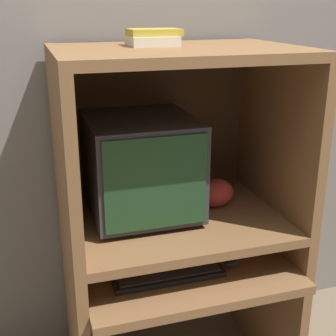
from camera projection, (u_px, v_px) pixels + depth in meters
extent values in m
cube|color=gray|center=(150.00, 75.00, 2.08)|extent=(6.00, 0.06, 2.60)
cube|color=brown|center=(77.00, 333.00, 1.94)|extent=(0.04, 0.65, 0.62)
cube|color=brown|center=(264.00, 296.00, 2.18)|extent=(0.04, 0.65, 0.62)
cube|color=brown|center=(190.00, 276.00, 1.82)|extent=(0.82, 0.46, 0.04)
cube|color=brown|center=(71.00, 250.00, 1.81)|extent=(0.04, 0.65, 0.16)
cube|color=brown|center=(270.00, 221.00, 2.05)|extent=(0.04, 0.65, 0.16)
cube|color=brown|center=(177.00, 220.00, 1.91)|extent=(0.82, 0.65, 0.04)
cube|color=brown|center=(63.00, 146.00, 1.67)|extent=(0.04, 0.65, 0.67)
cube|color=brown|center=(278.00, 128.00, 1.91)|extent=(0.04, 0.65, 0.67)
cube|color=brown|center=(178.00, 52.00, 1.69)|extent=(0.82, 0.65, 0.04)
cube|color=#48321E|center=(155.00, 119.00, 2.08)|extent=(0.82, 0.01, 0.67)
cylinder|color=#333338|center=(142.00, 210.00, 1.94)|extent=(0.23, 0.23, 0.02)
cube|color=#333338|center=(141.00, 164.00, 1.87)|extent=(0.42, 0.45, 0.38)
cube|color=#1E4223|center=(156.00, 184.00, 1.67)|extent=(0.38, 0.01, 0.35)
cube|color=black|center=(168.00, 275.00, 1.77)|extent=(0.43, 0.13, 0.02)
cube|color=#333335|center=(168.00, 272.00, 1.77)|extent=(0.39, 0.10, 0.01)
ellipsoid|color=#28282B|center=(231.00, 264.00, 1.84)|extent=(0.06, 0.04, 0.03)
ellipsoid|color=#BC382D|center=(216.00, 193.00, 1.98)|extent=(0.15, 0.11, 0.12)
cube|color=beige|center=(152.00, 41.00, 1.72)|extent=(0.18, 0.15, 0.03)
cube|color=gold|center=(154.00, 32.00, 1.72)|extent=(0.19, 0.13, 0.03)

